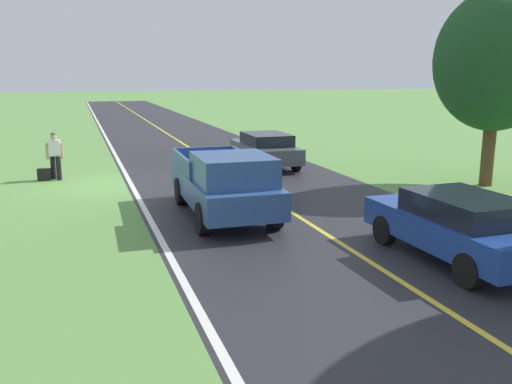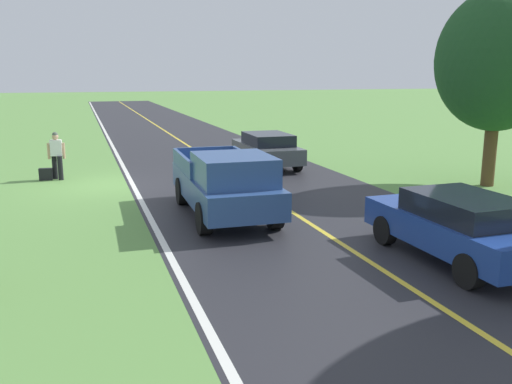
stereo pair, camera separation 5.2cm
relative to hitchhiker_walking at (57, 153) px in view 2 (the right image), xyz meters
name	(u,v)px [view 2 (the right image)]	position (x,y,z in m)	size (l,w,h in m)	color
ground_plane	(110,185)	(-1.72, 1.72, -0.98)	(200.00, 200.00, 0.00)	#609347
road_surface	(238,177)	(-6.39, 1.72, -0.98)	(8.14, 120.00, 0.00)	#28282D
lane_edge_line	(132,184)	(-2.51, 1.72, -0.98)	(0.16, 117.60, 0.00)	silver
lane_centre_line	(238,177)	(-6.39, 1.72, -0.98)	(0.14, 117.60, 0.00)	gold
hitchhiker_walking	(57,153)	(0.00, 0.00, 0.00)	(0.62, 0.53, 1.75)	black
suitcase_carried	(46,174)	(0.43, 0.04, -0.76)	(0.20, 0.46, 0.44)	black
pickup_truck_passing	(226,182)	(-4.50, 7.18, -0.01)	(2.19, 5.45, 1.82)	#2D4C84
tree_far_side_near	(498,61)	(-14.24, 5.82, 3.25)	(4.08, 4.08, 6.59)	brown
sedan_mid_oncoming	(460,225)	(-8.20, 12.05, -0.23)	(1.99, 4.43, 1.41)	navy
sedan_near_oncoming	(267,149)	(-8.21, -0.24, -0.23)	(1.99, 4.43, 1.41)	#4C5156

